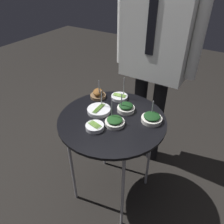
# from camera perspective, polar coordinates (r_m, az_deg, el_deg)

# --- Properties ---
(ground_plane) EXTENTS (8.00, 8.00, 0.00)m
(ground_plane) POSITION_cam_1_polar(r_m,az_deg,el_deg) (1.94, -0.00, -19.61)
(ground_plane) COLOR black
(serving_cart) EXTENTS (0.70, 0.70, 0.74)m
(serving_cart) POSITION_cam_1_polar(r_m,az_deg,el_deg) (1.43, -0.00, -3.37)
(serving_cart) COLOR black
(serving_cart) RESTS_ON ground_plane
(bowl_spinach_center) EXTENTS (0.12, 0.12, 0.14)m
(bowl_spinach_center) POSITION_cam_1_polar(r_m,az_deg,el_deg) (1.46, 3.65, 1.13)
(bowl_spinach_center) COLOR silver
(bowl_spinach_center) RESTS_ON serving_cart
(bowl_asparagus_mid_left) EXTENTS (0.16, 0.16, 0.14)m
(bowl_asparagus_mid_left) POSITION_cam_1_polar(r_m,az_deg,el_deg) (1.45, -3.44, 0.53)
(bowl_asparagus_mid_left) COLOR silver
(bowl_asparagus_mid_left) RESTS_ON serving_cart
(bowl_asparagus_front_center) EXTENTS (0.11, 0.11, 0.04)m
(bowl_asparagus_front_center) POSITION_cam_1_polar(r_m,az_deg,el_deg) (1.31, -4.52, -3.82)
(bowl_asparagus_front_center) COLOR silver
(bowl_asparagus_front_center) RESTS_ON serving_cart
(bowl_spinach_back_right) EXTENTS (0.12, 0.12, 0.18)m
(bowl_spinach_back_right) POSITION_cam_1_polar(r_m,az_deg,el_deg) (1.34, 0.72, -2.50)
(bowl_spinach_back_right) COLOR silver
(bowl_spinach_back_right) RESTS_ON serving_cart
(bowl_spinach_mid_right) EXTENTS (0.13, 0.13, 0.13)m
(bowl_spinach_mid_right) POSITION_cam_1_polar(r_m,az_deg,el_deg) (1.39, 10.33, -1.59)
(bowl_spinach_mid_right) COLOR silver
(bowl_spinach_mid_right) RESTS_ON serving_cart
(bowl_asparagus_far_rim) EXTENTS (0.12, 0.12, 0.16)m
(bowl_asparagus_far_rim) POSITION_cam_1_polar(r_m,az_deg,el_deg) (1.60, 1.97, 4.01)
(bowl_asparagus_far_rim) COLOR silver
(bowl_asparagus_far_rim) RESTS_ON serving_cart
(bowl_roast_near_rim) EXTENTS (0.11, 0.12, 0.15)m
(bowl_roast_near_rim) POSITION_cam_1_polar(r_m,az_deg,el_deg) (1.61, -3.68, 4.72)
(bowl_roast_near_rim) COLOR brown
(bowl_roast_near_rim) RESTS_ON serving_cart
(waiter_figure) EXTENTS (0.63, 0.24, 1.71)m
(waiter_figure) POSITION_cam_1_polar(r_m,az_deg,el_deg) (1.66, 11.39, 16.79)
(waiter_figure) COLOR black
(waiter_figure) RESTS_ON ground_plane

